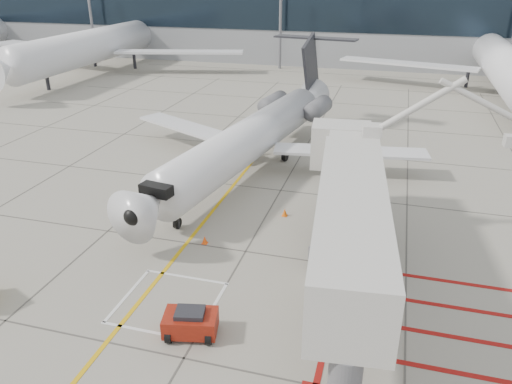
# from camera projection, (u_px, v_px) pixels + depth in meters

# --- Properties ---
(ground_plane) EXTENTS (260.00, 260.00, 0.00)m
(ground_plane) POSITION_uv_depth(u_px,v_px,m) (219.00, 296.00, 22.20)
(ground_plane) COLOR gray
(ground_plane) RESTS_ON ground
(regional_jet) EXTENTS (28.87, 34.10, 8.02)m
(regional_jet) POSITION_uv_depth(u_px,v_px,m) (235.00, 126.00, 32.29)
(regional_jet) COLOR silver
(regional_jet) RESTS_ON ground_plane
(jet_bridge) EXTENTS (10.44, 18.99, 7.28)m
(jet_bridge) POSITION_uv_depth(u_px,v_px,m) (350.00, 231.00, 20.14)
(jet_bridge) COLOR beige
(jet_bridge) RESTS_ON ground_plane
(pushback_tug) EXTENTS (2.33, 1.73, 1.22)m
(pushback_tug) POSITION_uv_depth(u_px,v_px,m) (191.00, 322.00, 19.67)
(pushback_tug) COLOR maroon
(pushback_tug) RESTS_ON ground_plane
(baggage_cart) EXTENTS (2.48, 1.97, 1.37)m
(baggage_cart) POSITION_uv_depth(u_px,v_px,m) (335.00, 258.00, 23.82)
(baggage_cart) COLOR slate
(baggage_cart) RESTS_ON ground_plane
(ground_power_unit) EXTENTS (2.72, 1.91, 1.96)m
(ground_power_unit) POSITION_uv_depth(u_px,v_px,m) (346.00, 263.00, 22.92)
(ground_power_unit) COLOR silver
(ground_power_unit) RESTS_ON ground_plane
(cone_nose) EXTENTS (0.31, 0.31, 0.43)m
(cone_nose) POSITION_uv_depth(u_px,v_px,m) (205.00, 240.00, 26.38)
(cone_nose) COLOR #FF4F0D
(cone_nose) RESTS_ON ground_plane
(cone_side) EXTENTS (0.33, 0.33, 0.46)m
(cone_side) POSITION_uv_depth(u_px,v_px,m) (285.00, 212.00, 29.30)
(cone_side) COLOR #EC5F0C
(cone_side) RESTS_ON ground_plane
(terminal_building) EXTENTS (180.00, 28.00, 14.00)m
(terminal_building) POSITION_uv_depth(u_px,v_px,m) (428.00, 11.00, 78.22)
(terminal_building) COLOR gray
(terminal_building) RESTS_ON ground_plane
(terminal_glass_band) EXTENTS (180.00, 0.10, 6.00)m
(terminal_glass_band) POSITION_uv_depth(u_px,v_px,m) (432.00, 12.00, 65.49)
(terminal_glass_band) COLOR black
(terminal_glass_band) RESTS_ON ground_plane
(bg_aircraft_b) EXTENTS (38.99, 43.32, 13.00)m
(bg_aircraft_b) POSITION_uv_depth(u_px,v_px,m) (101.00, 22.00, 68.08)
(bg_aircraft_b) COLOR silver
(bg_aircraft_b) RESTS_ON ground_plane
(bg_aircraft_c) EXTENTS (36.88, 40.97, 12.29)m
(bg_aircraft_c) POSITION_uv_depth(u_px,v_px,m) (506.00, 38.00, 55.61)
(bg_aircraft_c) COLOR silver
(bg_aircraft_c) RESTS_ON ground_plane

